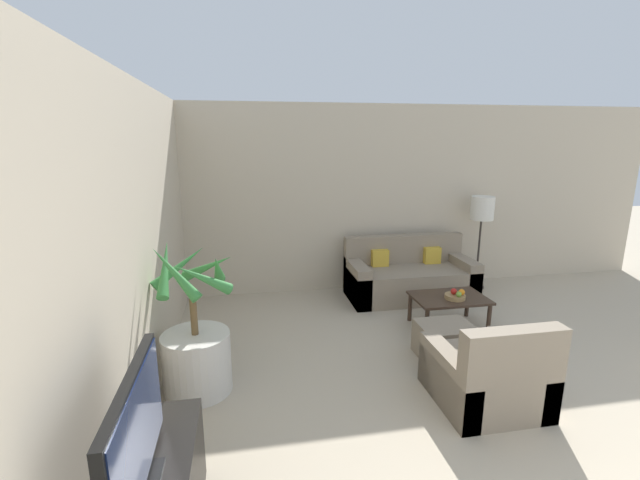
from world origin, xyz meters
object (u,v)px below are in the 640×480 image
fruit_bowl (455,297)px  floor_lamp (482,212)px  apple_red (454,291)px  sofa_loveseat (409,277)px  potted_palm (196,349)px  orange_fruit (462,292)px  ottoman (445,341)px  television (135,435)px  apple_green (459,294)px  armchair (487,376)px  coffee_table (449,301)px

fruit_bowl → floor_lamp: bearing=51.1°
floor_lamp → apple_red: floor_lamp is taller
sofa_loveseat → apple_red: size_ratio=24.27×
floor_lamp → fruit_bowl: (-1.04, -1.29, -0.76)m
potted_palm → orange_fruit: size_ratio=19.25×
ottoman → floor_lamp: bearing=52.5°
potted_palm → sofa_loveseat: (2.76, 1.88, -0.11)m
television → apple_red: 3.88m
apple_red → apple_green: apple_red is taller
floor_lamp → fruit_bowl: 1.82m
apple_red → armchair: bearing=-106.3°
television → apple_red: bearing=40.3°
ottoman → coffee_table: bearing=60.9°
television → orange_fruit: television is taller
sofa_loveseat → floor_lamp: (1.15, 0.17, 0.88)m
coffee_table → ottoman: size_ratio=1.56×
orange_fruit → potted_palm: bearing=-165.8°
potted_palm → coffee_table: (2.84, 0.84, -0.07)m
television → apple_green: (2.96, 2.41, -0.39)m
fruit_bowl → coffee_table: bearing=114.1°
floor_lamp → armchair: size_ratio=1.66×
floor_lamp → coffee_table: (-1.07, -1.21, -0.84)m
television → floor_lamp: floor_lamp is taller
sofa_loveseat → potted_palm: bearing=-145.7°
ottoman → apple_green: bearing=51.9°
apple_red → orange_fruit: size_ratio=1.01×
sofa_loveseat → ottoman: (-0.30, -1.72, -0.11)m
coffee_table → armchair: armchair is taller
fruit_bowl → orange_fruit: 0.09m
sofa_loveseat → floor_lamp: floor_lamp is taller
floor_lamp → coffee_table: 1.82m
sofa_loveseat → apple_red: (0.10, -1.10, 0.18)m
sofa_loveseat → apple_red: bearing=-85.1°
armchair → ottoman: size_ratio=1.52×
apple_green → orange_fruit: orange_fruit is taller
sofa_loveseat → armchair: sofa_loveseat is taller
fruit_bowl → armchair: bearing=-107.0°
floor_lamp → apple_red: bearing=-129.6°
floor_lamp → fruit_bowl: size_ratio=5.85×
orange_fruit → armchair: bearing=-109.7°
apple_red → armchair: size_ratio=0.09×
orange_fruit → coffee_table: bearing=134.4°
coffee_table → orange_fruit: size_ratio=11.91×
armchair → potted_palm: bearing=165.1°
apple_green → armchair: (-0.43, -1.34, -0.21)m
television → sofa_loveseat: size_ratio=0.54×
apple_red → armchair: 1.50m
potted_palm → orange_fruit: 3.03m
floor_lamp → armchair: bearing=-118.6°
orange_fruit → ottoman: (-0.47, -0.57, -0.29)m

